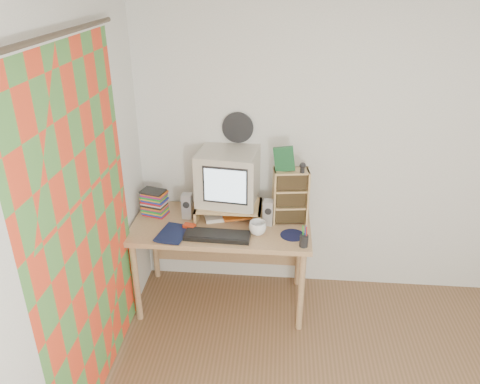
% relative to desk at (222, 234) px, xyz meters
% --- Properties ---
extents(back_wall, '(3.50, 0.00, 3.50)m').
position_rel_desk_xyz_m(back_wall, '(1.03, 0.31, 0.63)').
color(back_wall, white).
rests_on(back_wall, floor).
extents(left_wall, '(0.00, 3.50, 3.50)m').
position_rel_desk_xyz_m(left_wall, '(-0.72, -1.44, 0.63)').
color(left_wall, white).
rests_on(left_wall, floor).
extents(curtain, '(0.00, 2.20, 2.20)m').
position_rel_desk_xyz_m(curtain, '(-0.68, -0.96, 0.53)').
color(curtain, '#F24322').
rests_on(curtain, left_wall).
extents(wall_disc, '(0.25, 0.02, 0.25)m').
position_rel_desk_xyz_m(wall_disc, '(0.10, 0.29, 0.81)').
color(wall_disc, black).
rests_on(wall_disc, back_wall).
extents(desk, '(1.40, 0.70, 0.75)m').
position_rel_desk_xyz_m(desk, '(0.00, 0.00, 0.00)').
color(desk, tan).
rests_on(desk, floor).
extents(monitor_riser, '(0.52, 0.30, 0.12)m').
position_rel_desk_xyz_m(monitor_riser, '(0.05, 0.04, 0.23)').
color(monitor_riser, tan).
rests_on(monitor_riser, desk).
extents(crt_monitor, '(0.50, 0.50, 0.42)m').
position_rel_desk_xyz_m(crt_monitor, '(0.04, 0.09, 0.47)').
color(crt_monitor, beige).
rests_on(crt_monitor, monitor_riser).
extents(speaker_left, '(0.08, 0.08, 0.21)m').
position_rel_desk_xyz_m(speaker_left, '(-0.28, 0.02, 0.24)').
color(speaker_left, '#B2B1B6').
rests_on(speaker_left, desk).
extents(speaker_right, '(0.09, 0.09, 0.21)m').
position_rel_desk_xyz_m(speaker_right, '(0.37, -0.03, 0.24)').
color(speaker_right, '#B2B1B6').
rests_on(speaker_right, desk).
extents(keyboard, '(0.50, 0.18, 0.03)m').
position_rel_desk_xyz_m(keyboard, '(-0.00, -0.27, 0.15)').
color(keyboard, black).
rests_on(keyboard, desk).
extents(dvd_stack, '(0.21, 0.17, 0.26)m').
position_rel_desk_xyz_m(dvd_stack, '(-0.55, 0.04, 0.27)').
color(dvd_stack, brown).
rests_on(dvd_stack, desk).
extents(cd_rack, '(0.28, 0.18, 0.44)m').
position_rel_desk_xyz_m(cd_rack, '(0.53, 0.02, 0.36)').
color(cd_rack, tan).
rests_on(cd_rack, desk).
extents(mug, '(0.16, 0.16, 0.10)m').
position_rel_desk_xyz_m(mug, '(0.29, -0.19, 0.19)').
color(mug, white).
rests_on(mug, desk).
extents(diary, '(0.28, 0.23, 0.05)m').
position_rel_desk_xyz_m(diary, '(-0.44, -0.24, 0.16)').
color(diary, '#10183B').
rests_on(diary, desk).
extents(mousepad, '(0.20, 0.20, 0.00)m').
position_rel_desk_xyz_m(mousepad, '(0.56, -0.19, 0.14)').
color(mousepad, black).
rests_on(mousepad, desk).
extents(pen_cup, '(0.07, 0.07, 0.13)m').
position_rel_desk_xyz_m(pen_cup, '(0.64, -0.34, 0.20)').
color(pen_cup, black).
rests_on(pen_cup, desk).
extents(papers, '(0.31, 0.27, 0.04)m').
position_rel_desk_xyz_m(papers, '(0.03, 0.05, 0.15)').
color(papers, white).
rests_on(papers, desk).
extents(red_box, '(0.10, 0.07, 0.04)m').
position_rel_desk_xyz_m(red_box, '(-0.23, -0.17, 0.16)').
color(red_box, red).
rests_on(red_box, desk).
extents(game_box, '(0.15, 0.04, 0.19)m').
position_rel_desk_xyz_m(game_box, '(0.47, 0.01, 0.67)').
color(game_box, '#164E28').
rests_on(game_box, cd_rack).
extents(webcam, '(0.05, 0.05, 0.08)m').
position_rel_desk_xyz_m(webcam, '(0.61, -0.02, 0.62)').
color(webcam, black).
rests_on(webcam, cd_rack).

